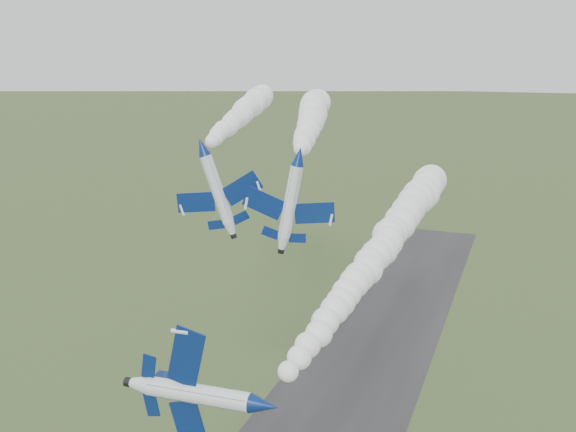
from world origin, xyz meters
name	(u,v)px	position (x,y,z in m)	size (l,w,h in m)	color
jet_lead	(264,406)	(9.00, -6.26, 30.38)	(3.36, 13.29, 10.98)	white
smoke_trail_jet_lead	(387,240)	(9.07, 36.08, 31.88)	(5.84, 78.66, 5.84)	white
jet_pair_left	(202,147)	(-11.49, 22.93, 45.14)	(10.70, 13.10, 4.27)	white
smoke_trail_jet_pair_left	(243,113)	(-21.13, 55.63, 46.27)	(4.81, 61.23, 4.81)	white
jet_pair_right	(299,156)	(0.95, 23.45, 44.58)	(10.97, 12.94, 3.64)	white
smoke_trail_jet_pair_right	(310,122)	(-7.81, 52.86, 45.48)	(5.39, 55.05, 5.39)	white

